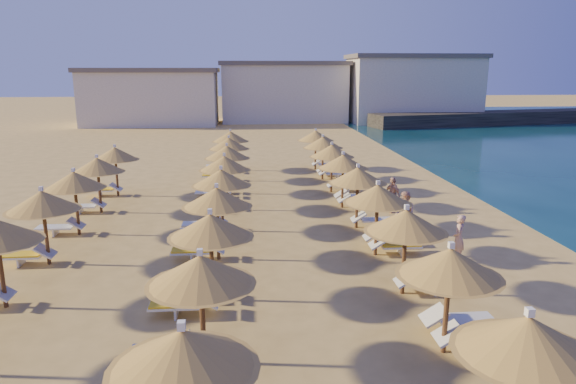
{
  "coord_description": "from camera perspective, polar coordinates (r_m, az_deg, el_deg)",
  "views": [
    {
      "loc": [
        -1.57,
        -16.94,
        6.33
      ],
      "look_at": [
        0.12,
        4.0,
        1.3
      ],
      "focal_mm": 32.0,
      "sensor_mm": 36.0,
      "label": 1
    }
  ],
  "objects": [
    {
      "name": "beachgoer_b",
      "position": [
        20.46,
        12.86,
        -2.35
      ],
      "size": [
        0.86,
        0.99,
        1.75
      ],
      "primitive_type": "imported",
      "rotation": [
        0.0,
        0.0,
        -1.31
      ],
      "color": "tan",
      "rests_on": "ground"
    },
    {
      "name": "parasol_row_east",
      "position": [
        19.26,
        8.75,
        0.74
      ],
      "size": [
        2.38,
        31.08,
        2.66
      ],
      "color": "brown",
      "rests_on": "ground"
    },
    {
      "name": "beachgoer_c",
      "position": [
        23.68,
        11.5,
        -0.29
      ],
      "size": [
        0.78,
        1.03,
        1.62
      ],
      "primitive_type": "imported",
      "rotation": [
        0.0,
        0.0,
        -1.11
      ],
      "color": "tan",
      "rests_on": "ground"
    },
    {
      "name": "ground",
      "position": [
        18.16,
        0.64,
        -6.94
      ],
      "size": [
        220.0,
        220.0,
        0.0
      ],
      "primitive_type": "plane",
      "color": "#DEB561",
      "rests_on": "ground"
    },
    {
      "name": "loungers",
      "position": [
        19.14,
        -4.12,
        -4.81
      ],
      "size": [
        14.27,
        29.34,
        0.66
      ],
      "color": "white",
      "rests_on": "ground"
    },
    {
      "name": "jetty",
      "position": [
        65.58,
        21.66,
        7.65
      ],
      "size": [
        30.19,
        9.91,
        1.5
      ],
      "primitive_type": "cube",
      "rotation": [
        0.0,
        0.0,
        0.2
      ],
      "color": "black",
      "rests_on": "ground"
    },
    {
      "name": "parasol_row_west",
      "position": [
        18.78,
        -7.65,
        0.45
      ],
      "size": [
        2.38,
        31.08,
        2.66
      ],
      "color": "brown",
      "rests_on": "ground"
    },
    {
      "name": "hotel_blocks",
      "position": [
        63.35,
        0.65,
        11.09
      ],
      "size": [
        46.85,
        11.5,
        8.1
      ],
      "color": "silver",
      "rests_on": "ground"
    },
    {
      "name": "parasol_row_inland",
      "position": [
        19.9,
        -24.04,
        0.12
      ],
      "size": [
        2.38,
        18.32,
        2.66
      ],
      "color": "brown",
      "rests_on": "ground"
    },
    {
      "name": "beachgoer_a",
      "position": [
        18.21,
        18.42,
        -4.89
      ],
      "size": [
        0.59,
        0.7,
        1.62
      ],
      "primitive_type": "imported",
      "rotation": [
        0.0,
        0.0,
        -1.99
      ],
      "color": "tan",
      "rests_on": "ground"
    }
  ]
}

